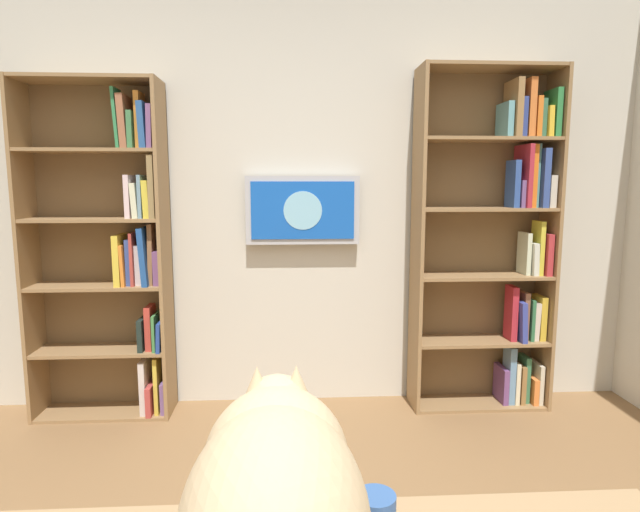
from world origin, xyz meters
TOP-DOWN VIEW (x-y plane):
  - wall_back at (0.00, -2.23)m, footprint 4.52×0.06m
  - bookshelf_left at (-1.29, -2.06)m, footprint 0.86×0.28m
  - bookshelf_right at (1.08, -2.06)m, footprint 0.82×0.28m
  - wall_mounted_tv at (-0.06, -2.15)m, footprint 0.71×0.07m
  - cat at (0.05, 0.35)m, footprint 0.30×0.59m

SIDE VIEW (x-z plane):
  - cat at x=0.05m, z-range 0.74..1.11m
  - bookshelf_right at x=1.08m, z-range 0.01..2.05m
  - bookshelf_left at x=-1.29m, z-range 0.02..2.15m
  - wall_mounted_tv at x=-0.06m, z-range 1.05..1.48m
  - wall_back at x=0.00m, z-range 0.00..2.70m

